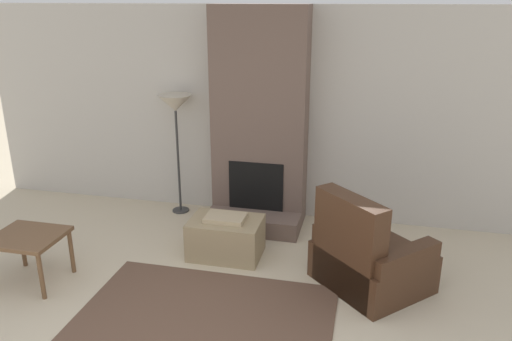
# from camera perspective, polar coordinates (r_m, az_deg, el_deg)

# --- Properties ---
(wall_back) EXTENTS (7.50, 0.06, 2.60)m
(wall_back) POSITION_cam_1_polar(r_m,az_deg,el_deg) (6.21, 0.95, 6.47)
(wall_back) COLOR #BCB7AD
(wall_back) RESTS_ON ground_plane
(fireplace) EXTENTS (1.12, 0.80, 2.60)m
(fireplace) POSITION_cam_1_polar(r_m,az_deg,el_deg) (5.98, 0.40, 5.12)
(fireplace) COLOR brown
(fireplace) RESTS_ON ground_plane
(ottoman) EXTENTS (0.77, 0.53, 0.47)m
(ottoman) POSITION_cam_1_polar(r_m,az_deg,el_deg) (5.45, -3.47, -7.58)
(ottoman) COLOR #998460
(ottoman) RESTS_ON ground_plane
(armchair) EXTENTS (1.26, 1.26, 0.99)m
(armchair) POSITION_cam_1_polar(r_m,az_deg,el_deg) (4.96, 12.50, -9.93)
(armchair) COLOR #422819
(armchair) RESTS_ON ground_plane
(side_table) EXTENTS (0.65, 0.57, 0.51)m
(side_table) POSITION_cam_1_polar(r_m,az_deg,el_deg) (5.34, -24.60, -7.38)
(side_table) COLOR brown
(side_table) RESTS_ON ground_plane
(floor_lamp_left) EXTENTS (0.42, 0.42, 1.54)m
(floor_lamp_left) POSITION_cam_1_polar(r_m,az_deg,el_deg) (6.26, -9.20, 7.13)
(floor_lamp_left) COLOR #333333
(floor_lamp_left) RESTS_ON ground_plane
(area_rug) EXTENTS (2.24, 1.69, 0.01)m
(area_rug) POSITION_cam_1_polar(r_m,az_deg,el_deg) (4.52, -6.31, -17.05)
(area_rug) COLOR brown
(area_rug) RESTS_ON ground_plane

